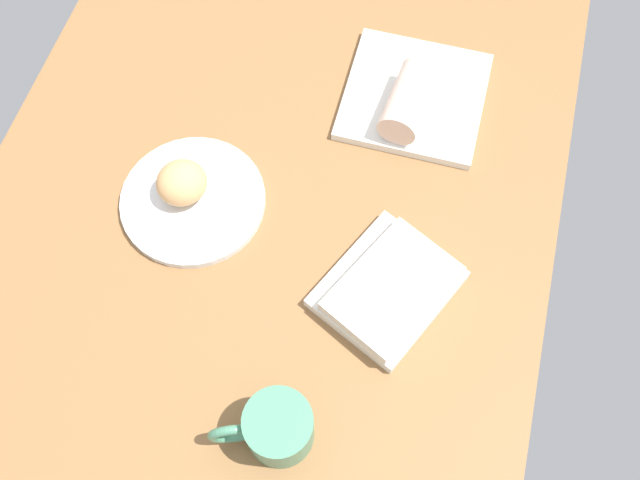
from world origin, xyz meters
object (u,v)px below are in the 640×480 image
square_plate (414,96)px  book_stack (389,289)px  coffee_mug (276,428)px  sauce_cup (426,65)px  scone_pastry (182,183)px  breakfast_wrap (409,101)px  round_plate (193,201)px

square_plate → book_stack: 35.51cm
square_plate → coffee_mug: bearing=-6.3°
square_plate → sauce_cup: size_ratio=4.40×
scone_pastry → square_plate: size_ratio=0.34×
scone_pastry → coffee_mug: 39.70cm
scone_pastry → book_stack: bearing=77.4°
scone_pastry → breakfast_wrap: breakfast_wrap is taller
round_plate → square_plate: (-28.31, 29.33, 0.10)cm
book_stack → coffee_mug: (23.79, -9.99, 2.56)cm
coffee_mug → book_stack: bearing=157.2°
breakfast_wrap → coffee_mug: (55.02, -5.94, -0.18)cm
square_plate → coffee_mug: coffee_mug is taller
scone_pastry → square_plate: 41.51cm
scone_pastry → sauce_cup: 45.40cm
book_stack → coffee_mug: 25.93cm
square_plate → sauce_cup: (-5.10, 0.68, 2.28)cm
scone_pastry → sauce_cup: size_ratio=1.50×
scone_pastry → sauce_cup: scone_pastry is taller
round_plate → sauce_cup: sauce_cup is taller
round_plate → breakfast_wrap: (-24.23, 28.79, 4.09)cm
breakfast_wrap → scone_pastry: bearing=44.0°
breakfast_wrap → book_stack: size_ratio=0.54×
sauce_cup → breakfast_wrap: (9.19, -1.23, 1.71)cm
square_plate → sauce_cup: bearing=172.4°
scone_pastry → breakfast_wrap: bearing=128.0°
scone_pastry → sauce_cup: (-32.77, 31.40, -1.50)cm
book_stack → coffee_mug: bearing=-22.8°
scone_pastry → coffee_mug: bearing=37.6°
round_plate → book_stack: bearing=78.0°
scone_pastry → coffee_mug: size_ratio=0.58×
square_plate → book_stack: bearing=5.7°
square_plate → sauce_cup: sauce_cup is taller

